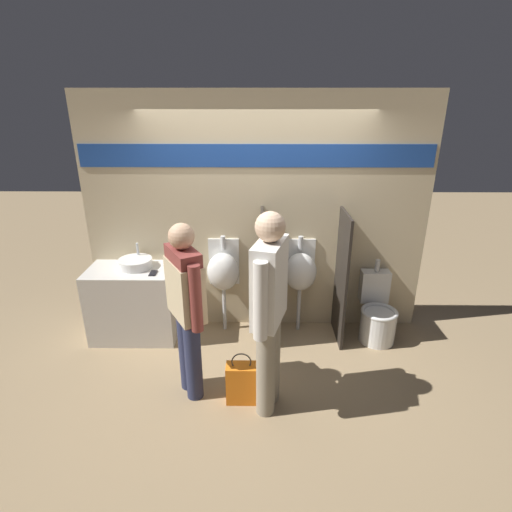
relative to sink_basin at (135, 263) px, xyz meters
The scene contains 13 objects.
ground_plane 1.65m from the sink_basin, 14.30° to the right, with size 16.00×16.00×0.00m, color #997F5B.
display_wall 1.45m from the sink_basin, 10.74° to the left, with size 3.85×0.07×2.70m.
sink_counter 0.48m from the sink_basin, 130.84° to the right, with size 0.96×0.57×0.84m.
sink_basin is the anchor object (origin of this frame).
cell_phone 0.30m from the sink_basin, 35.85° to the right, with size 0.07×0.14×0.01m.
divider_near_counter 1.42m from the sink_basin, ahead, with size 0.03×0.58×1.49m.
divider_mid 2.30m from the sink_basin, ahead, with size 0.03×0.58×1.49m.
urinal_near_counter 0.98m from the sink_basin, ahead, with size 0.37×0.29×1.15m.
urinal_far 1.86m from the sink_basin, ahead, with size 0.37×0.29×1.15m.
toilet 2.80m from the sink_basin, ahead, with size 0.41×0.57×0.89m.
person_in_vest 1.27m from the sink_basin, 53.86° to the right, with size 0.41×0.52×1.67m.
person_with_lanyard 1.90m from the sink_basin, 39.33° to the right, with size 0.32×0.61×1.82m.
shopping_bag 1.82m from the sink_basin, 43.17° to the right, with size 0.28×0.15×0.52m.
Camera 1 is at (0.04, -3.75, 2.61)m, focal length 28.00 mm.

